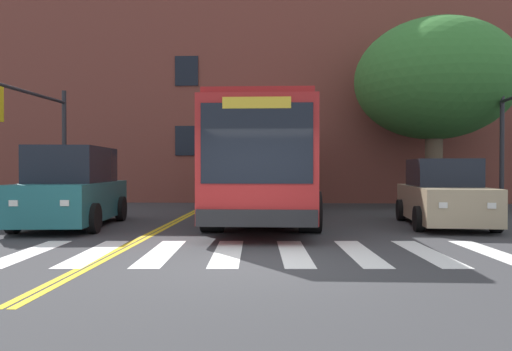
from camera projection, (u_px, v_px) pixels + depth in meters
ground_plane at (254, 264)px, 8.50m from camera, size 120.00×120.00×0.00m
crosswalk at (261, 253)px, 9.62m from camera, size 9.61×3.53×0.01m
lane_line_yellow_inner at (211, 203)px, 23.74m from camera, size 0.12×36.00×0.01m
lane_line_yellow_outer at (214, 203)px, 23.73m from camera, size 0.12×36.00×0.01m
city_bus at (266, 162)px, 16.51m from camera, size 3.06×12.41×3.38m
car_teal_near_lane at (73, 189)px, 13.96m from camera, size 2.53×4.97×2.23m
car_tan_far_lane at (443, 196)px, 14.13m from camera, size 2.36×4.57×1.90m
car_red_behind_bus at (266, 184)px, 26.67m from camera, size 2.34×4.08×1.70m
traffic_light_far_corner at (36, 125)px, 16.45m from camera, size 0.39×4.50×4.51m
street_tree_curbside_large at (434, 80)px, 20.23m from camera, size 8.98×9.03×7.69m
building_facade at (201, 92)px, 27.93m from camera, size 41.95×8.93×11.77m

